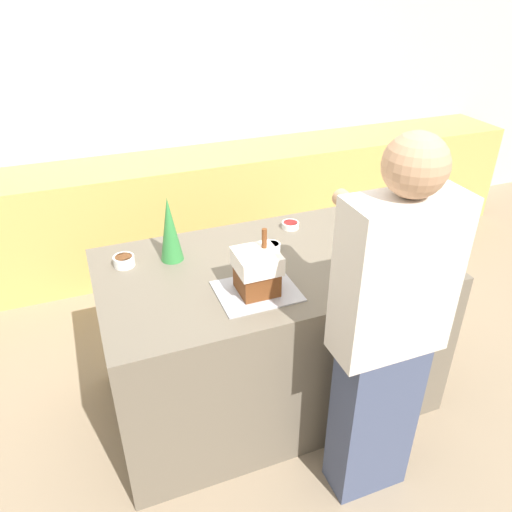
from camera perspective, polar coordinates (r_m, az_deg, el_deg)
ground_plane at (r=3.16m, az=1.41°, el=-15.14°), size 12.00×12.00×0.00m
wall_back at (r=4.32m, az=-9.47°, el=17.32°), size 8.00×0.05×2.60m
back_cabinet_block at (r=4.29m, az=-7.54°, el=5.36°), size 6.00×0.60×0.90m
kitchen_island at (r=2.85m, az=1.52°, el=-8.70°), size 1.77×0.99×0.91m
baking_tray at (r=2.36m, az=0.09°, el=-4.04°), size 0.38×0.31×0.01m
gingerbread_house at (r=2.30m, az=0.10°, el=-1.69°), size 0.20×0.20×0.30m
decorative_tree at (r=2.57m, az=-9.84°, el=3.04°), size 0.12×0.12×0.35m
candy_bowl_behind_tray at (r=2.67m, az=1.83°, el=1.00°), size 0.09×0.09×0.05m
candy_bowl_near_tray_right at (r=2.93m, az=3.95°, el=3.58°), size 0.10×0.10×0.04m
candy_bowl_center_rear at (r=2.64m, az=-14.85°, el=-0.51°), size 0.11×0.11×0.05m
candy_bowl_far_right at (r=2.81m, az=10.78°, el=1.98°), size 0.12×0.12×0.05m
candy_bowl_near_tray_left at (r=3.03m, az=10.97°, el=4.20°), size 0.10×0.10×0.05m
mug at (r=2.63m, az=16.56°, el=-0.31°), size 0.10×0.10×0.10m
person at (r=2.17m, az=14.62°, el=-8.73°), size 0.47×0.58×1.78m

